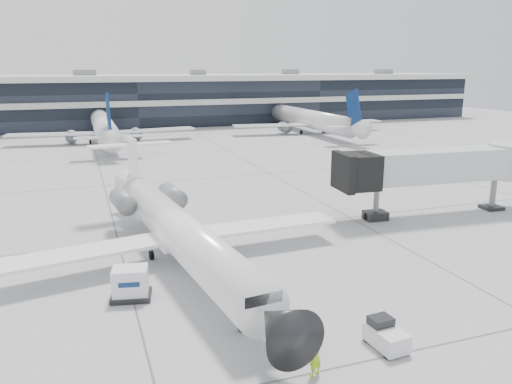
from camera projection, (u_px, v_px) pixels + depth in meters
name	position (u px, v px, depth m)	size (l,w,h in m)	color
ground	(243.00, 229.00, 41.26)	(220.00, 220.00, 0.00)	#9B9B9E
terminal	(133.00, 103.00, 114.97)	(170.00, 22.00, 10.00)	black
bg_jet_center	(105.00, 142.00, 88.92)	(32.00, 40.00, 9.60)	white
bg_jet_right	(308.00, 132.00, 101.90)	(32.00, 40.00, 9.60)	white
regional_jet	(176.00, 228.00, 33.90)	(24.45, 30.52, 7.05)	white
jet_bridge	(448.00, 165.00, 44.65)	(19.17, 4.98, 6.15)	#AEB1B3
ramp_worker	(315.00, 356.00, 21.51)	(0.71, 0.46, 1.93)	#A3DD17
baggage_tug	(385.00, 335.00, 23.82)	(1.42, 2.23, 1.36)	silver
cargo_uld	(131.00, 284.00, 28.73)	(2.56, 2.09, 1.85)	black
traffic_cone	(166.00, 188.00, 54.04)	(0.52, 0.52, 0.60)	#DA600B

